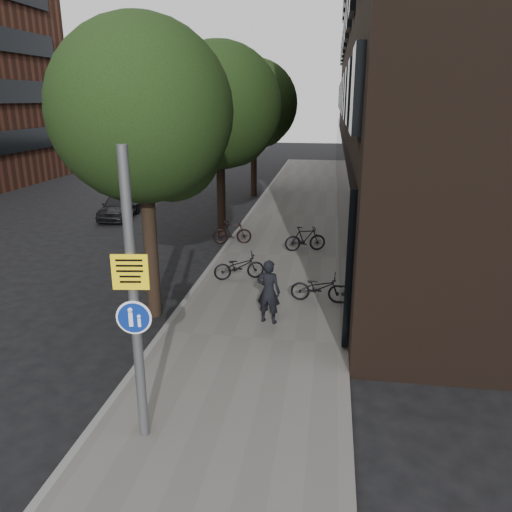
% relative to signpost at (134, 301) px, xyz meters
% --- Properties ---
extents(ground, '(120.00, 120.00, 0.00)m').
position_rel_signpost_xyz_m(ground, '(1.02, 0.49, -2.57)').
color(ground, black).
rests_on(ground, ground).
extents(sidewalk, '(4.50, 60.00, 0.12)m').
position_rel_signpost_xyz_m(sidewalk, '(1.27, 10.49, -2.51)').
color(sidewalk, '#5E5B57').
rests_on(sidewalk, ground).
extents(curb_edge, '(0.15, 60.00, 0.13)m').
position_rel_signpost_xyz_m(curb_edge, '(-0.98, 10.49, -2.50)').
color(curb_edge, slate).
rests_on(curb_edge, ground).
extents(building_right_dark_brick, '(12.00, 40.00, 18.00)m').
position_rel_signpost_xyz_m(building_right_dark_brick, '(9.52, 22.49, 6.43)').
color(building_right_dark_brick, black).
rests_on(building_right_dark_brick, ground).
extents(street_tree_near, '(4.40, 4.40, 7.50)m').
position_rel_signpost_xyz_m(street_tree_near, '(-1.51, 5.13, 2.54)').
color(street_tree_near, black).
rests_on(street_tree_near, ground).
extents(street_tree_mid, '(5.00, 5.00, 7.80)m').
position_rel_signpost_xyz_m(street_tree_mid, '(-1.51, 13.63, 2.55)').
color(street_tree_mid, black).
rests_on(street_tree_mid, ground).
extents(street_tree_far, '(5.00, 5.00, 7.80)m').
position_rel_signpost_xyz_m(street_tree_far, '(-1.51, 22.63, 2.55)').
color(street_tree_far, black).
rests_on(street_tree_far, ground).
extents(signpost, '(0.56, 0.16, 4.84)m').
position_rel_signpost_xyz_m(signpost, '(0.00, 0.00, 0.00)').
color(signpost, '#595B5E').
rests_on(signpost, sidewalk).
extents(pedestrian, '(0.68, 0.52, 1.67)m').
position_rel_signpost_xyz_m(pedestrian, '(1.53, 4.75, -1.61)').
color(pedestrian, black).
rests_on(pedestrian, sidewalk).
extents(parked_bike_facade_near, '(1.61, 0.63, 0.83)m').
position_rel_signpost_xyz_m(parked_bike_facade_near, '(2.76, 6.30, -2.03)').
color(parked_bike_facade_near, black).
rests_on(parked_bike_facade_near, sidewalk).
extents(parked_bike_facade_far, '(1.62, 0.88, 0.93)m').
position_rel_signpost_xyz_m(parked_bike_facade_far, '(2.11, 11.17, -1.98)').
color(parked_bike_facade_far, black).
rests_on(parked_bike_facade_far, sidewalk).
extents(parked_bike_curb_near, '(1.70, 1.07, 0.84)m').
position_rel_signpost_xyz_m(parked_bike_curb_near, '(0.22, 7.78, -2.02)').
color(parked_bike_curb_near, black).
rests_on(parked_bike_curb_near, sidewalk).
extents(parked_bike_curb_far, '(1.57, 0.68, 0.92)m').
position_rel_signpost_xyz_m(parked_bike_curb_far, '(-0.78, 11.73, -1.99)').
color(parked_bike_curb_far, black).
rests_on(parked_bike_curb_far, sidewalk).
extents(parked_car_near, '(1.71, 3.59, 1.18)m').
position_rel_signpost_xyz_m(parked_car_near, '(-7.17, 15.75, -1.97)').
color(parked_car_near, black).
rests_on(parked_car_near, ground).
extents(parked_car_mid, '(1.29, 3.61, 1.18)m').
position_rel_signpost_xyz_m(parked_car_mid, '(-7.01, 22.55, -1.97)').
color(parked_car_mid, '#5A1B19').
rests_on(parked_car_mid, ground).
extents(parked_car_far, '(1.96, 4.09, 1.15)m').
position_rel_signpost_xyz_m(parked_car_far, '(-8.96, 26.83, -1.99)').
color(parked_car_far, black).
rests_on(parked_car_far, ground).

